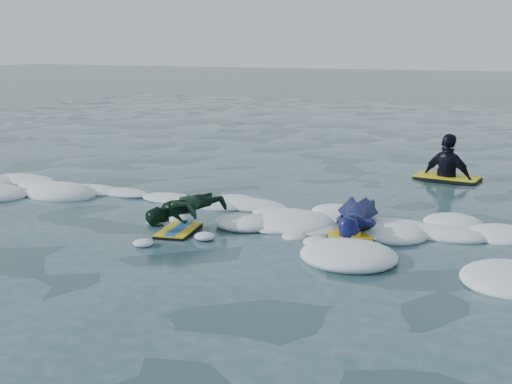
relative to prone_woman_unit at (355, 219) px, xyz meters
The scene contains 5 objects.
ground 2.81m from the prone_woman_unit, 157.54° to the right, with size 120.00×120.00×0.00m, color #163036.
foam_band 2.60m from the prone_woman_unit, behind, with size 12.00×3.10×0.30m, color white, non-canonical shape.
prone_woman_unit is the anchor object (origin of this frame).
prone_child_unit 2.28m from the prone_woman_unit, 159.54° to the right, with size 0.98×1.31×0.46m.
waiting_rider_unit 4.12m from the prone_woman_unit, 82.83° to the left, with size 1.20×0.74×1.72m.
Camera 1 is at (4.95, -6.86, 2.44)m, focal length 45.00 mm.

